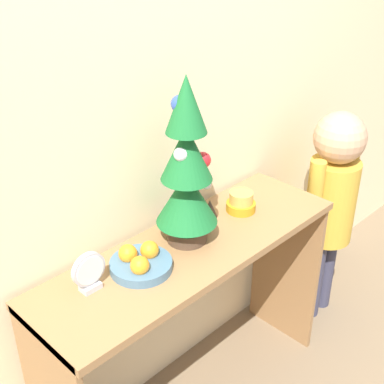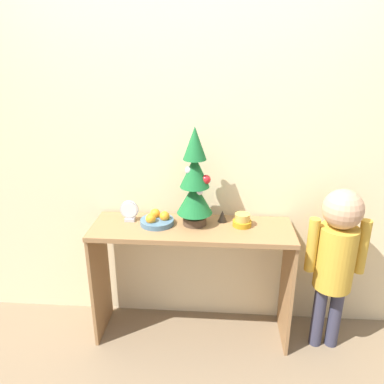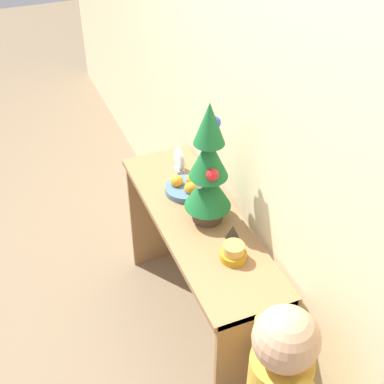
% 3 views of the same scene
% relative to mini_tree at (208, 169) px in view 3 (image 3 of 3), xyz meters
% --- Properties ---
extents(ground_plane, '(12.00, 12.00, 0.00)m').
position_rel_mini_tree_xyz_m(ground_plane, '(-0.01, -0.23, -1.08)').
color(ground_plane, '#7A664C').
extents(back_wall, '(7.00, 0.05, 2.50)m').
position_rel_mini_tree_xyz_m(back_wall, '(-0.01, 0.19, 0.17)').
color(back_wall, beige).
rests_on(back_wall, ground_plane).
extents(console_table, '(1.23, 0.38, 0.79)m').
position_rel_mini_tree_xyz_m(console_table, '(-0.01, -0.04, -0.47)').
color(console_table, olive).
rests_on(console_table, ground_plane).
extents(mini_tree, '(0.22, 0.22, 0.61)m').
position_rel_mini_tree_xyz_m(mini_tree, '(0.00, 0.00, 0.00)').
color(mini_tree, '#4C3828').
rests_on(mini_tree, console_table).
extents(fruit_bowl, '(0.21, 0.21, 0.08)m').
position_rel_mini_tree_xyz_m(fruit_bowl, '(-0.23, -0.02, -0.25)').
color(fruit_bowl, '#476B84').
rests_on(fruit_bowl, console_table).
extents(singing_bowl, '(0.12, 0.12, 0.08)m').
position_rel_mini_tree_xyz_m(singing_bowl, '(0.29, -0.01, -0.25)').
color(singing_bowl, '#B78419').
rests_on(singing_bowl, console_table).
extents(desk_clock, '(0.11, 0.04, 0.13)m').
position_rel_mini_tree_xyz_m(desk_clock, '(-0.41, 0.02, -0.22)').
color(desk_clock, '#B2B2B7').
rests_on(desk_clock, console_table).
extents(figurine, '(0.06, 0.06, 0.07)m').
position_rel_mini_tree_xyz_m(figurine, '(0.17, 0.05, -0.25)').
color(figurine, '#382D23').
rests_on(figurine, console_table).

